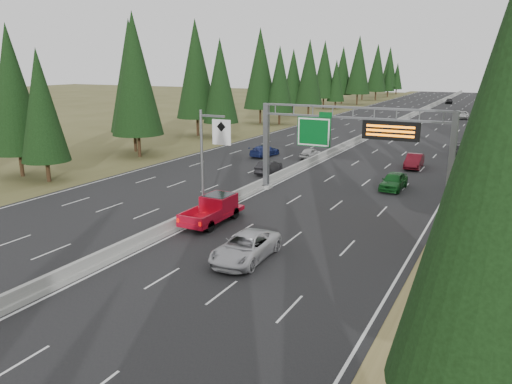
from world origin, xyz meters
TOP-DOWN VIEW (x-y plane):
  - road at (0.00, 80.00)m, footprint 32.00×260.00m
  - shoulder_right at (17.80, 80.00)m, footprint 3.60×260.00m
  - shoulder_left at (-17.80, 80.00)m, footprint 3.60×260.00m
  - median_barrier at (0.00, 80.00)m, footprint 0.70×260.00m
  - sign_gantry at (8.92, 34.88)m, footprint 16.75×0.98m
  - hov_sign_pole at (0.58, 24.97)m, footprint 2.80×0.50m
  - tree_row_left at (-22.22, 82.38)m, footprint 11.75×236.62m
  - silver_minivan at (6.97, 18.88)m, footprint 2.69×5.62m
  - red_pickup at (1.50, 24.36)m, footprint 2.10×5.88m
  - car_ahead_green at (10.92, 40.00)m, footprint 2.00×4.67m
  - car_ahead_dkred at (10.79, 50.76)m, footprint 1.80×4.72m
  - car_ahead_dkgrey at (14.50, 61.24)m, footprint 2.05×4.49m
  - car_ahead_white at (10.25, 107.51)m, footprint 2.94×5.52m
  - car_ahead_far at (2.69, 148.38)m, footprint 1.99×4.47m
  - car_onc_near at (-2.25, 40.88)m, footprint 1.64×4.24m
  - car_onc_blue at (-7.02, 49.50)m, footprint 2.44×5.00m
  - car_onc_white at (-1.50, 50.98)m, footprint 1.81×3.85m
  - car_onc_far at (-12.36, 81.69)m, footprint 2.86×5.88m

SIDE VIEW (x-z plane):
  - shoulder_right at x=17.80m, z-range 0.00..0.06m
  - shoulder_left at x=-17.80m, z-range 0.00..0.06m
  - road at x=0.00m, z-range 0.00..0.08m
  - median_barrier at x=0.00m, z-range -0.01..0.84m
  - car_onc_white at x=-1.50m, z-range 0.08..1.35m
  - car_ahead_dkgrey at x=14.50m, z-range 0.08..1.35m
  - car_onc_near at x=-2.25m, z-range 0.08..1.46m
  - car_onc_blue at x=-7.02m, z-range 0.08..1.48m
  - car_ahead_white at x=10.25m, z-range 0.08..1.56m
  - car_ahead_far at x=2.69m, z-range 0.08..1.57m
  - car_ahead_dkred at x=10.79m, z-range 0.08..1.62m
  - silver_minivan at x=6.97m, z-range 0.08..1.63m
  - car_ahead_green at x=10.92m, z-range 0.08..1.65m
  - car_onc_far at x=-12.36m, z-range 0.08..1.69m
  - red_pickup at x=1.50m, z-range 0.18..2.10m
  - hov_sign_pole at x=0.58m, z-range 0.72..8.72m
  - sign_gantry at x=8.92m, z-range 1.37..9.17m
  - tree_row_left at x=-22.22m, z-range -0.21..18.51m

